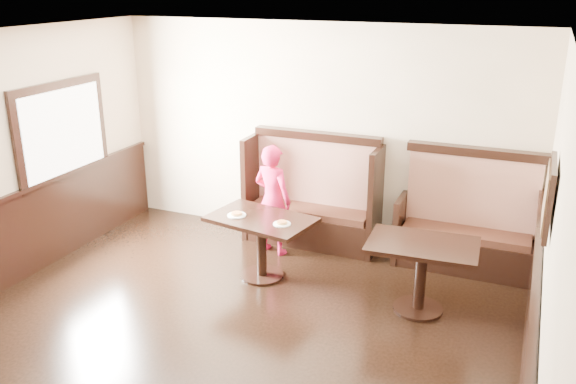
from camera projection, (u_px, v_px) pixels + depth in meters
The scene contains 8 objects.
room_shell at pixel (161, 295), 5.33m from camera, with size 7.00×7.00×7.00m.
booth_main at pixel (313, 204), 7.89m from camera, with size 1.75×0.72×1.45m.
booth_neighbor at pixel (467, 229), 7.20m from camera, with size 1.65×0.72×1.45m.
table_main at pixel (261, 232), 6.92m from camera, with size 1.27×0.92×0.74m.
table_neighbor at pixel (422, 260), 6.21m from camera, with size 1.14×0.78×0.76m.
child at pixel (273, 200), 7.53m from camera, with size 0.51×0.33×1.40m, color #D41649.
pizza_plate_left at pixel (237, 214), 6.91m from camera, with size 0.22×0.22×0.04m.
pizza_plate_right at pixel (282, 223), 6.67m from camera, with size 0.20×0.20×0.04m.
Camera 1 is at (2.54, -3.65, 3.30)m, focal length 38.00 mm.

